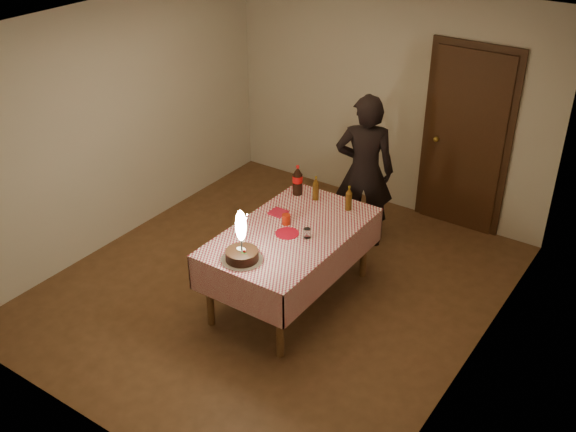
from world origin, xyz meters
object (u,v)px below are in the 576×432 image
at_px(dining_table, 291,240).
at_px(amber_bottle_left, 316,189).
at_px(red_cup, 286,219).
at_px(amber_bottle_right, 349,199).
at_px(clear_cup, 307,233).
at_px(cola_bottle, 298,180).
at_px(birthday_cake, 242,249).
at_px(red_plate, 287,233).
at_px(photographer, 364,171).

bearing_deg(dining_table, amber_bottle_left, 102.44).
distance_m(red_cup, amber_bottle_right, 0.67).
distance_m(clear_cup, cola_bottle, 0.86).
height_order(clear_cup, amber_bottle_right, amber_bottle_right).
relative_size(birthday_cake, red_plate, 2.21).
bearing_deg(red_plate, dining_table, 88.26).
bearing_deg(red_plate, photographer, 88.24).
xyz_separation_m(birthday_cake, amber_bottle_right, (0.31, 1.29, 0.00)).
xyz_separation_m(red_cup, amber_bottle_left, (-0.03, 0.57, 0.07)).
xyz_separation_m(dining_table, amber_bottle_left, (-0.14, 0.65, 0.22)).
relative_size(cola_bottle, photographer, 0.19).
bearing_deg(clear_cup, photographer, 96.13).
distance_m(dining_table, red_plate, 0.12).
xyz_separation_m(red_plate, amber_bottle_right, (0.24, 0.71, 0.11)).
xyz_separation_m(dining_table, clear_cup, (0.18, -0.01, 0.15)).
bearing_deg(amber_bottle_left, amber_bottle_right, 0.31).
height_order(dining_table, photographer, photographer).
bearing_deg(amber_bottle_right, red_cup, -120.87).
bearing_deg(amber_bottle_right, clear_cup, -94.20).
relative_size(dining_table, amber_bottle_left, 6.75).
relative_size(clear_cup, photographer, 0.05).
distance_m(dining_table, amber_bottle_left, 0.70).
distance_m(red_plate, clear_cup, 0.20).
bearing_deg(amber_bottle_right, dining_table, -109.64).
bearing_deg(red_plate, amber_bottle_right, 71.80).
relative_size(red_cup, photographer, 0.06).
bearing_deg(amber_bottle_right, cola_bottle, -179.26).
bearing_deg(photographer, birthday_cake, -93.43).
distance_m(amber_bottle_left, photographer, 0.70).
bearing_deg(birthday_cake, red_cup, 92.59).
bearing_deg(birthday_cake, cola_bottle, 102.36).
bearing_deg(amber_bottle_left, clear_cup, -63.73).
bearing_deg(amber_bottle_left, red_cup, -86.57).
relative_size(dining_table, photographer, 1.00).
height_order(clear_cup, amber_bottle_left, amber_bottle_left).
bearing_deg(clear_cup, dining_table, 176.00).
relative_size(dining_table, birthday_cake, 3.53).
xyz_separation_m(red_plate, photographer, (0.04, 1.38, 0.09)).
relative_size(red_plate, cola_bottle, 0.69).
height_order(amber_bottle_left, photographer, photographer).
relative_size(dining_table, amber_bottle_right, 6.75).
height_order(red_plate, amber_bottle_right, amber_bottle_right).
relative_size(dining_table, red_cup, 17.20).
distance_m(dining_table, birthday_cake, 0.68).
distance_m(dining_table, cola_bottle, 0.78).
bearing_deg(clear_cup, red_plate, -165.40).
height_order(red_plate, photographer, photographer).
relative_size(red_plate, amber_bottle_right, 0.86).
xyz_separation_m(birthday_cake, red_cup, (-0.03, 0.72, -0.06)).
xyz_separation_m(cola_bottle, amber_bottle_right, (0.59, 0.01, -0.03)).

